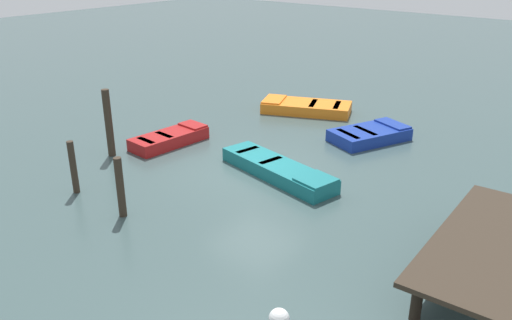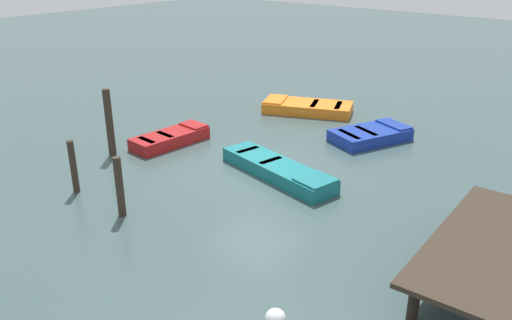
% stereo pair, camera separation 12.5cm
% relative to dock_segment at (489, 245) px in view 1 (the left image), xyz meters
% --- Properties ---
extents(ground_plane, '(80.00, 80.00, 0.00)m').
position_rel_dock_segment_xyz_m(ground_plane, '(-1.43, -6.89, -0.84)').
color(ground_plane, '#384C4C').
extents(dock_segment, '(4.81, 2.07, 0.95)m').
position_rel_dock_segment_xyz_m(dock_segment, '(0.00, 0.00, 0.00)').
color(dock_segment, '#33281E').
rests_on(dock_segment, ground_plane).
extents(rowboat_teal, '(1.80, 4.05, 0.46)m').
position_rel_dock_segment_xyz_m(rowboat_teal, '(-1.53, -6.16, -0.62)').
color(rowboat_teal, '#14666B').
rests_on(rowboat_teal, ground_plane).
extents(rowboat_orange, '(2.69, 3.71, 0.46)m').
position_rel_dock_segment_xyz_m(rowboat_orange, '(-7.19, -9.01, -0.62)').
color(rowboat_orange, orange).
rests_on(rowboat_orange, ground_plane).
extents(rowboat_blue, '(2.94, 2.28, 0.46)m').
position_rel_dock_segment_xyz_m(rowboat_blue, '(-5.87, -5.52, -0.62)').
color(rowboat_blue, navy).
rests_on(rowboat_blue, ground_plane).
extents(rowboat_red, '(2.71, 1.21, 0.46)m').
position_rel_dock_segment_xyz_m(rowboat_red, '(-1.36, -10.51, -0.62)').
color(rowboat_red, maroon).
rests_on(rowboat_red, ground_plane).
extents(mooring_piling_near_right, '(0.19, 0.19, 1.54)m').
position_rel_dock_segment_xyz_m(mooring_piling_near_right, '(2.74, -7.71, -0.07)').
color(mooring_piling_near_right, '#33281E').
rests_on(mooring_piling_near_right, ground_plane).
extents(mooring_piling_far_right, '(0.17, 0.17, 1.46)m').
position_rel_dock_segment_xyz_m(mooring_piling_far_right, '(2.70, -9.75, -0.11)').
color(mooring_piling_far_right, '#33281E').
rests_on(mooring_piling_far_right, ground_plane).
extents(mooring_piling_mid_right, '(0.23, 0.23, 2.14)m').
position_rel_dock_segment_xyz_m(mooring_piling_mid_right, '(0.46, -11.20, 0.23)').
color(mooring_piling_mid_right, '#33281E').
rests_on(mooring_piling_mid_right, ground_plane).
extents(marker_buoy, '(0.36, 0.36, 0.48)m').
position_rel_dock_segment_xyz_m(marker_buoy, '(3.70, -2.26, -0.55)').
color(marker_buoy, '#262626').
rests_on(marker_buoy, ground_plane).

